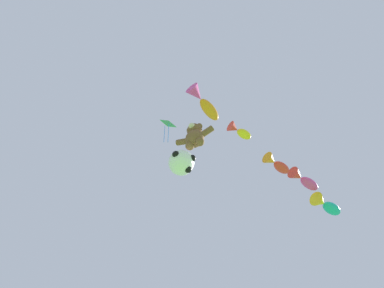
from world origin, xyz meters
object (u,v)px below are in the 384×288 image
at_px(soccer_ball_kite, 182,163).
at_px(fish_kite_crimson, 276,164).
at_px(teddy_bear_kite, 195,136).
at_px(fish_kite_tangerine, 203,102).
at_px(fish_kite_magenta, 303,180).
at_px(diamond_kite, 168,125).
at_px(fish_kite_teal, 326,205).
at_px(fish_kite_goldfin, 239,131).

xyz_separation_m(soccer_ball_kite, fish_kite_crimson, (3.70, 4.36, 3.51)).
height_order(teddy_bear_kite, fish_kite_tangerine, fish_kite_tangerine).
bearing_deg(fish_kite_magenta, soccer_ball_kite, -126.70).
bearing_deg(soccer_ball_kite, diamond_kite, 155.45).
bearing_deg(diamond_kite, teddy_bear_kite, -19.26).
xyz_separation_m(teddy_bear_kite, fish_kite_teal, (5.04, 8.73, 1.74)).
xyz_separation_m(fish_kite_tangerine, fish_kite_teal, (4.34, 9.09, -1.16)).
distance_m(fish_kite_crimson, fish_kite_magenta, 2.61).
xyz_separation_m(fish_kite_magenta, fish_kite_teal, (0.73, 2.09, -0.52)).
bearing_deg(fish_kite_crimson, fish_kite_magenta, 61.48).
distance_m(teddy_bear_kite, fish_kite_goldfin, 4.06).
bearing_deg(fish_kite_goldfin, teddy_bear_kite, -130.66).
xyz_separation_m(fish_kite_crimson, fish_kite_teal, (1.95, 4.33, 0.01)).
bearing_deg(diamond_kite, fish_kite_goldfin, 18.60).
relative_size(teddy_bear_kite, fish_kite_magenta, 0.86).
xyz_separation_m(fish_kite_teal, diamond_kite, (-7.28, -7.95, 3.07)).
bearing_deg(fish_kite_goldfin, fish_kite_magenta, 61.34).
height_order(fish_kite_tangerine, fish_kite_magenta, fish_kite_tangerine).
distance_m(teddy_bear_kite, diamond_kite, 5.36).
bearing_deg(fish_kite_magenta, diamond_kite, -138.21).
bearing_deg(diamond_kite, fish_kite_tangerine, -21.24).
bearing_deg(fish_kite_crimson, fish_kite_goldfin, -118.80).
bearing_deg(soccer_ball_kite, fish_kite_crimson, 49.66).
relative_size(soccer_ball_kite, fish_kite_goldfin, 0.74).
relative_size(fish_kite_tangerine, fish_kite_crimson, 1.36).
bearing_deg(fish_kite_crimson, fish_kite_teal, 65.79).
xyz_separation_m(teddy_bear_kite, soccer_ball_kite, (-0.61, 0.04, -1.79)).
xyz_separation_m(teddy_bear_kite, fish_kite_goldfin, (1.86, 2.17, 2.89)).
relative_size(teddy_bear_kite, fish_kite_crimson, 1.06).
xyz_separation_m(soccer_ball_kite, fish_kite_magenta, (4.92, 6.60, 4.05)).
height_order(fish_kite_goldfin, diamond_kite, diamond_kite).
xyz_separation_m(fish_kite_tangerine, fish_kite_goldfin, (1.17, 2.52, -0.00)).
bearing_deg(fish_kite_crimson, teddy_bear_kite, -125.07).
xyz_separation_m(fish_kite_crimson, fish_kite_magenta, (1.22, 2.24, 0.54)).
xyz_separation_m(soccer_ball_kite, fish_kite_goldfin, (2.47, 2.13, 4.68)).
distance_m(fish_kite_tangerine, diamond_kite, 3.69).
height_order(soccer_ball_kite, fish_kite_teal, fish_kite_teal).
bearing_deg(fish_kite_teal, fish_kite_magenta, -109.24).
distance_m(teddy_bear_kite, soccer_ball_kite, 1.89).
bearing_deg(fish_kite_magenta, fish_kite_teal, 70.76).
bearing_deg(teddy_bear_kite, fish_kite_magenta, 57.04).
distance_m(soccer_ball_kite, fish_kite_tangerine, 4.88).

